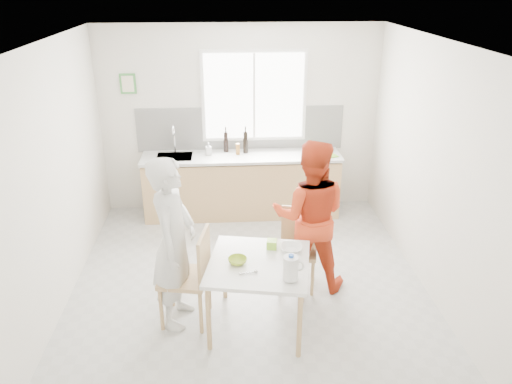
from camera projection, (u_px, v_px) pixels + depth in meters
ground at (249, 287)px, 5.70m from camera, size 4.50×4.50×0.00m
room_shell at (248, 151)px, 5.05m from camera, size 4.50×4.50×4.50m
window at (254, 96)px, 7.07m from camera, size 1.50×0.06×1.30m
backsplash at (240, 129)px, 7.26m from camera, size 3.00×0.02×0.65m
picture_frame at (128, 84)px, 6.89m from camera, size 0.22×0.03×0.28m
kitchen_counter at (242, 187)px, 7.32m from camera, size 2.84×0.64×1.37m
dining_table at (259, 269)px, 4.84m from camera, size 1.12×1.12×0.74m
chair_left at (192, 273)px, 4.96m from camera, size 0.54×0.54×1.01m
chair_far at (298, 244)px, 5.61m from camera, size 0.49×0.49×0.91m
person_white at (174, 243)px, 4.84m from camera, size 0.54×0.71×1.77m
person_red at (310, 216)px, 5.44m from camera, size 0.95×0.80×1.73m
bowl_green at (238, 261)px, 4.78m from camera, size 0.21×0.21×0.06m
bowl_white at (291, 248)px, 5.00m from camera, size 0.25×0.25×0.05m
milk_jug at (291, 268)px, 4.47m from camera, size 0.20×0.14×0.25m
green_box at (272, 244)px, 5.04m from camera, size 0.12×0.12×0.09m
spoon at (248, 273)px, 4.62m from camera, size 0.16×0.04×0.01m
cutting_board at (324, 156)px, 7.07m from camera, size 0.42×0.37×0.01m
wine_bottle_a at (246, 142)px, 7.15m from camera, size 0.07×0.07×0.32m
wine_bottle_b at (226, 142)px, 7.20m from camera, size 0.07×0.07×0.30m
jar_amber at (238, 149)px, 7.12m from camera, size 0.06×0.06×0.16m
soap_bottle at (209, 149)px, 7.11m from camera, size 0.09×0.09×0.18m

